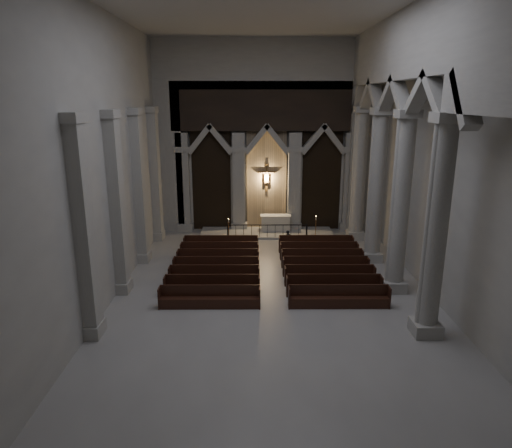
{
  "coord_description": "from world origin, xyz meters",
  "views": [
    {
      "loc": [
        -0.88,
        -17.72,
        8.43
      ],
      "look_at": [
        -0.74,
        3.0,
        2.74
      ],
      "focal_mm": 32.0,
      "sensor_mm": 36.0,
      "label": 1
    }
  ],
  "objects_px": {
    "pews": "(271,269)",
    "candle_stand_right": "(316,232)",
    "altar": "(275,222)",
    "worshipper": "(288,240)",
    "altar_rail": "(267,229)",
    "candle_stand_left": "(229,235)"
  },
  "relations": [
    {
      "from": "candle_stand_right",
      "to": "altar_rail",
      "type": "bearing_deg",
      "value": -175.67
    },
    {
      "from": "candle_stand_right",
      "to": "pews",
      "type": "bearing_deg",
      "value": -115.96
    },
    {
      "from": "pews",
      "to": "worshipper",
      "type": "bearing_deg",
      "value": 74.46
    },
    {
      "from": "candle_stand_left",
      "to": "pews",
      "type": "bearing_deg",
      "value": -67.04
    },
    {
      "from": "pews",
      "to": "altar",
      "type": "bearing_deg",
      "value": 85.61
    },
    {
      "from": "candle_stand_left",
      "to": "pews",
      "type": "height_order",
      "value": "candle_stand_left"
    },
    {
      "from": "candle_stand_left",
      "to": "worshipper",
      "type": "xyz_separation_m",
      "value": [
        3.52,
        -1.46,
        0.15
      ]
    },
    {
      "from": "candle_stand_right",
      "to": "pews",
      "type": "xyz_separation_m",
      "value": [
        -3.03,
        -6.22,
        -0.08
      ]
    },
    {
      "from": "pews",
      "to": "candle_stand_right",
      "type": "bearing_deg",
      "value": 64.04
    },
    {
      "from": "pews",
      "to": "altar_rail",
      "type": "bearing_deg",
      "value": 90.0
    },
    {
      "from": "candle_stand_right",
      "to": "pews",
      "type": "relative_size",
      "value": 0.15
    },
    {
      "from": "pews",
      "to": "worshipper",
      "type": "xyz_separation_m",
      "value": [
        1.15,
        4.14,
        0.24
      ]
    },
    {
      "from": "candle_stand_right",
      "to": "altar",
      "type": "bearing_deg",
      "value": 150.82
    },
    {
      "from": "altar",
      "to": "candle_stand_right",
      "type": "bearing_deg",
      "value": -29.18
    },
    {
      "from": "candle_stand_right",
      "to": "worshipper",
      "type": "bearing_deg",
      "value": -132.03
    },
    {
      "from": "altar",
      "to": "worshipper",
      "type": "distance_m",
      "value": 3.5
    },
    {
      "from": "altar",
      "to": "altar_rail",
      "type": "height_order",
      "value": "altar"
    },
    {
      "from": "altar",
      "to": "pews",
      "type": "distance_m",
      "value": 7.62
    },
    {
      "from": "altar_rail",
      "to": "worshipper",
      "type": "height_order",
      "value": "worshipper"
    },
    {
      "from": "candle_stand_left",
      "to": "candle_stand_right",
      "type": "height_order",
      "value": "candle_stand_left"
    },
    {
      "from": "altar",
      "to": "pews",
      "type": "relative_size",
      "value": 0.21
    },
    {
      "from": "altar",
      "to": "worshipper",
      "type": "relative_size",
      "value": 1.8
    }
  ]
}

